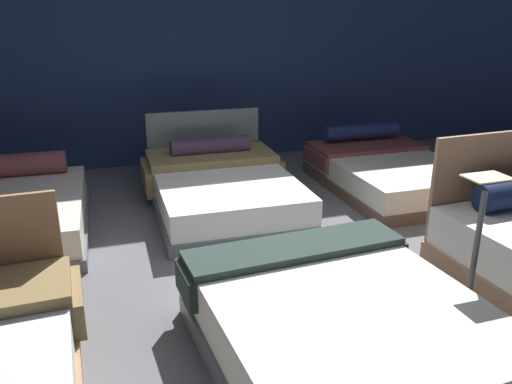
# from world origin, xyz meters

# --- Properties ---
(ground_plane) EXTENTS (18.00, 18.00, 0.02)m
(ground_plane) POSITION_xyz_m (0.00, 0.00, -0.01)
(ground_plane) COLOR #5B5B60
(showroom_back_wall) EXTENTS (18.00, 0.06, 3.50)m
(showroom_back_wall) POSITION_xyz_m (0.00, 3.57, 1.75)
(showroom_back_wall) COLOR navy
(showroom_back_wall) RESTS_ON ground_plane
(bed_1) EXTENTS (1.77, 1.99, 0.51)m
(bed_1) POSITION_xyz_m (0.05, -1.31, 0.23)
(bed_1) COLOR #535960
(bed_1) RESTS_ON ground_plane
(bed_3) EXTENTS (1.71, 2.05, 0.64)m
(bed_3) POSITION_xyz_m (-2.24, 1.48, 0.21)
(bed_3) COLOR #59565F
(bed_3) RESTS_ON ground_plane
(bed_4) EXTENTS (1.65, 2.17, 0.93)m
(bed_4) POSITION_xyz_m (0.02, 1.57, 0.24)
(bed_4) COLOR #4F595E
(bed_4) RESTS_ON ground_plane
(bed_5) EXTENTS (1.52, 2.11, 0.66)m
(bed_5) POSITION_xyz_m (2.15, 1.53, 0.21)
(bed_5) COLOR brown
(bed_5) RESTS_ON ground_plane
(price_sign) EXTENTS (0.28, 0.24, 1.10)m
(price_sign) POSITION_xyz_m (1.10, -1.20, 0.43)
(price_sign) COLOR #3F3F44
(price_sign) RESTS_ON ground_plane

